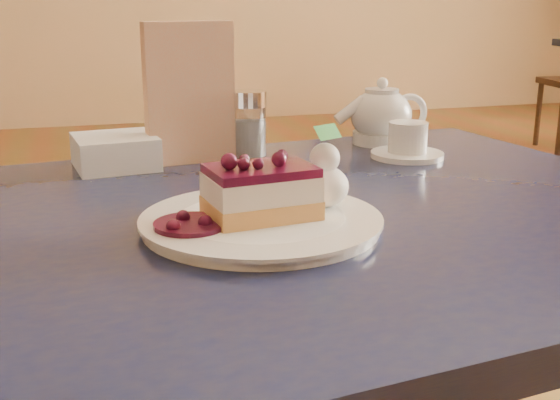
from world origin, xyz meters
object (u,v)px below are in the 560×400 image
object	(u,v)px
cheesecake_slice	(261,192)
tea_set	(386,122)
main_table	(247,276)
dessert_plate	(261,223)

from	to	relation	value
cheesecake_slice	tea_set	bearing A→B (deg)	42.61
main_table	dessert_plate	size ratio (longest dim) A/B	4.76
tea_set	cheesecake_slice	bearing A→B (deg)	-130.71
cheesecake_slice	main_table	bearing A→B (deg)	90.00
dessert_plate	tea_set	world-z (taller)	tea_set
dessert_plate	cheesecake_slice	bearing A→B (deg)	0.00
main_table	cheesecake_slice	xyz separation A→B (m)	(0.01, -0.05, 0.11)
tea_set	main_table	bearing A→B (deg)	-135.13
cheesecake_slice	tea_set	world-z (taller)	tea_set
dessert_plate	tea_set	xyz separation A→B (m)	(0.31, 0.36, 0.03)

